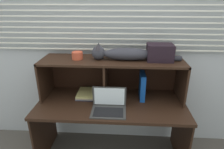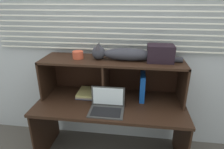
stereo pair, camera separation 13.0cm
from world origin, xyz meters
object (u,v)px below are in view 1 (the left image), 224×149
book_stack (86,94)px  small_basket (77,55)px  laptop (109,106)px  storage_box (160,52)px  binder_upright (142,86)px  cat (123,54)px

book_stack → small_basket: (-0.07, -0.00, 0.44)m
laptop → storage_box: (0.49, 0.28, 0.47)m
book_stack → small_basket: 0.45m
laptop → binder_upright: size_ratio=1.16×
small_basket → storage_box: bearing=0.0°
laptop → storage_box: 0.74m
binder_upright → book_stack: size_ratio=1.09×
small_basket → storage_box: storage_box is taller
binder_upright → storage_box: storage_box is taller
laptop → book_stack: 0.39m
book_stack → storage_box: size_ratio=1.02×
cat → book_stack: (-0.40, 0.00, -0.47)m
storage_box → binder_upright: bearing=180.0°
cat → small_basket: cat is taller
cat → binder_upright: cat is taller
small_basket → storage_box: 0.84m
laptop → book_stack: bearing=134.4°
laptop → storage_box: bearing=29.5°
laptop → binder_upright: (0.34, 0.28, 0.10)m
binder_upright → small_basket: small_basket is taller
storage_box → book_stack: bearing=179.9°
laptop → cat: bearing=65.3°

